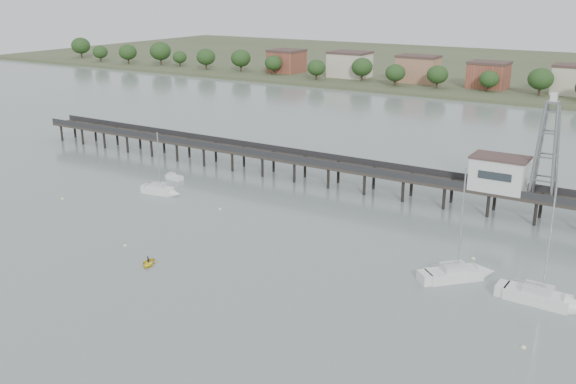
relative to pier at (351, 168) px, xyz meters
name	(u,v)px	position (x,y,z in m)	size (l,w,h in m)	color
ground_plane	(81,342)	(0.00, -60.00, -3.79)	(500.00, 500.00, 0.00)	slate
pier	(351,168)	(0.00, 0.00, 0.00)	(150.00, 5.00, 5.50)	#2D2823
pier_building	(499,173)	(25.00, 0.00, 2.87)	(8.40, 5.40, 5.30)	silver
lattice_tower	(547,150)	(31.50, 0.00, 7.31)	(3.20, 3.20, 15.50)	slate
sailboat_d	(552,301)	(38.44, -27.23, -3.16)	(9.46, 3.05, 15.37)	white
sailboat_b	(164,191)	(-25.58, -19.83, -3.14)	(6.97, 2.91, 11.32)	white
sailboat_c	(465,273)	(28.01, -25.23, -3.16)	(8.18, 8.31, 14.84)	white
white_tender	(174,177)	(-30.18, -12.01, -3.39)	(3.44, 1.61, 1.30)	white
yellow_dinghy	(148,265)	(-7.43, -42.65, -3.79)	(2.08, 0.60, 2.92)	yellow
dinghy_occupant	(148,265)	(-7.43, -42.65, -3.79)	(0.35, 0.96, 0.23)	black
mooring_buoys	(254,243)	(-0.08, -29.63, -3.71)	(76.57, 21.32, 0.39)	#F2F2BC
far_shore	(552,73)	(0.36, 179.58, -2.85)	(500.00, 170.00, 10.40)	#475133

